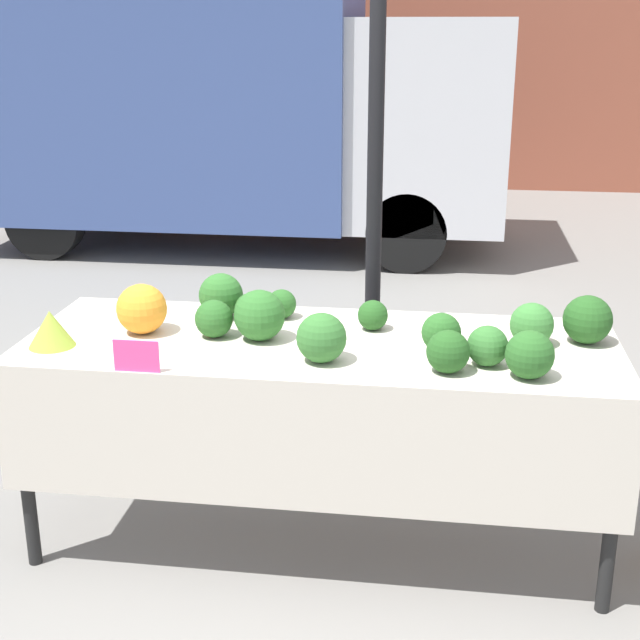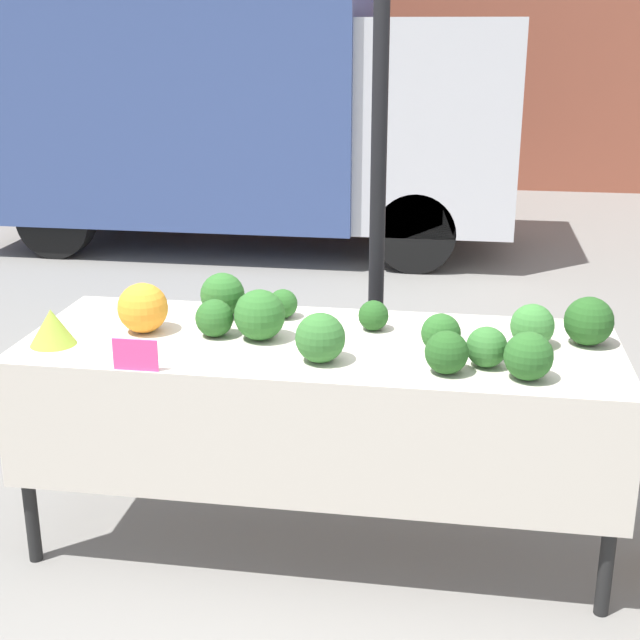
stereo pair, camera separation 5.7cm
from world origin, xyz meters
TOP-DOWN VIEW (x-y plane):
  - ground_plane at (0.00, 0.00)m, footprint 40.00×40.00m
  - tent_pole at (0.13, 0.83)m, footprint 0.07×0.07m
  - parked_truck at (-1.56, 4.79)m, footprint 4.60×1.84m
  - market_table at (0.00, -0.06)m, footprint 2.17×0.80m
  - orange_cauliflower at (-0.67, -0.01)m, footprint 0.19×0.19m
  - romanesco_head at (-0.95, -0.19)m, footprint 0.17×0.17m
  - broccoli_head_0 at (-0.43, 0.23)m, footprint 0.18×0.18m
  - broccoli_head_1 at (0.76, 0.06)m, footprint 0.16×0.16m
  - broccoli_head_2 at (-0.22, -0.02)m, footprint 0.19×0.19m
  - broccoli_head_3 at (0.60, -0.17)m, footprint 0.14×0.14m
  - broccoli_head_4 at (0.03, -0.21)m, footprint 0.17×0.17m
  - broccoli_head_5 at (0.18, 0.15)m, footprint 0.12×0.12m
  - broccoli_head_6 at (-0.39, -0.01)m, footprint 0.14×0.14m
  - broccoli_head_7 at (0.44, -0.05)m, footprint 0.14×0.14m
  - broccoli_head_8 at (0.73, -0.26)m, footprint 0.16×0.16m
  - broccoli_head_9 at (-0.29, 0.14)m, footprint 0.13×0.13m
  - broccoli_head_10 at (0.96, 0.11)m, footprint 0.18×0.18m
  - broccoli_head_11 at (0.46, -0.25)m, footprint 0.15×0.15m
  - broccoli_head_12 at (-0.19, 0.24)m, footprint 0.12×0.12m
  - price_sign at (-0.56, -0.39)m, footprint 0.16×0.01m

SIDE VIEW (x-z plane):
  - ground_plane at x=0.00m, z-range 0.00..0.00m
  - market_table at x=0.00m, z-range 0.31..1.12m
  - price_sign at x=-0.56m, z-range 0.81..0.92m
  - broccoli_head_5 at x=0.18m, z-range 0.81..0.93m
  - broccoli_head_12 at x=-0.19m, z-range 0.81..0.93m
  - broccoli_head_9 at x=-0.29m, z-range 0.81..0.94m
  - romanesco_head at x=-0.95m, z-range 0.81..0.94m
  - broccoli_head_3 at x=0.60m, z-range 0.81..0.95m
  - broccoli_head_7 at x=0.44m, z-range 0.81..0.95m
  - broccoli_head_6 at x=-0.39m, z-range 0.81..0.95m
  - broccoli_head_11 at x=0.46m, z-range 0.81..0.96m
  - broccoli_head_1 at x=0.76m, z-range 0.81..0.97m
  - broccoli_head_8 at x=0.73m, z-range 0.81..0.97m
  - broccoli_head_4 at x=0.03m, z-range 0.81..0.98m
  - broccoli_head_0 at x=-0.43m, z-range 0.81..0.99m
  - broccoli_head_10 at x=0.96m, z-range 0.81..0.99m
  - broccoli_head_2 at x=-0.22m, z-range 0.81..1.00m
  - orange_cauliflower at x=-0.67m, z-range 0.81..1.00m
  - parked_truck at x=-1.56m, z-range 0.06..2.68m
  - tent_pole at x=0.13m, z-range 0.00..2.75m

